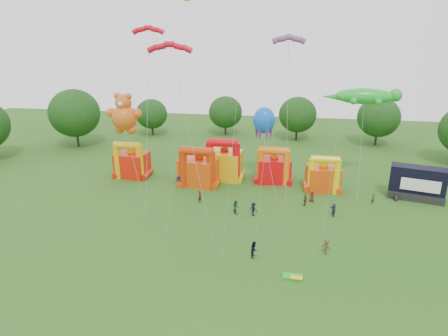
# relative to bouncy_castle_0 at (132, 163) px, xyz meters

# --- Properties ---
(ground) EXTENTS (160.00, 160.00, 0.00)m
(ground) POSITION_rel_bouncy_castle_0_xyz_m (19.71, -28.03, -2.43)
(ground) COLOR #235818
(ground) RESTS_ON ground
(tree_ring) EXTENTS (124.49, 126.61, 12.07)m
(tree_ring) POSITION_rel_bouncy_castle_0_xyz_m (18.52, -27.41, 3.83)
(tree_ring) COLOR #352314
(tree_ring) RESTS_ON ground
(bouncy_castle_0) EXTENTS (5.55, 4.71, 6.38)m
(bouncy_castle_0) POSITION_rel_bouncy_castle_0_xyz_m (0.00, 0.00, 0.00)
(bouncy_castle_0) COLOR red
(bouncy_castle_0) RESTS_ON ground
(bouncy_castle_1) EXTENTS (6.64, 5.79, 6.62)m
(bouncy_castle_1) POSITION_rel_bouncy_castle_0_xyz_m (11.94, -1.71, 0.07)
(bouncy_castle_1) COLOR #D4410B
(bouncy_castle_1) RESTS_ON ground
(bouncy_castle_2) EXTENTS (5.93, 4.94, 7.27)m
(bouncy_castle_2) POSITION_rel_bouncy_castle_0_xyz_m (15.53, 1.24, 0.32)
(bouncy_castle_2) COLOR #D89F0B
(bouncy_castle_2) RESTS_ON ground
(bouncy_castle_3) EXTENTS (5.77, 4.88, 6.24)m
(bouncy_castle_3) POSITION_rel_bouncy_castle_0_xyz_m (23.66, 1.28, -0.06)
(bouncy_castle_3) COLOR red
(bouncy_castle_3) RESTS_ON ground
(bouncy_castle_4) EXTENTS (5.41, 4.66, 5.89)m
(bouncy_castle_4) POSITION_rel_bouncy_castle_0_xyz_m (31.33, -1.15, -0.18)
(bouncy_castle_4) COLOR #D4410B
(bouncy_castle_4) RESTS_ON ground
(stage_trailer) EXTENTS (8.04, 4.65, 4.94)m
(stage_trailer) POSITION_rel_bouncy_castle_0_xyz_m (44.68, -2.33, -0.05)
(stage_trailer) COLOR black
(stage_trailer) RESTS_ON ground
(teddy_bear_kite) EXTENTS (7.71, 8.94, 14.46)m
(teddy_bear_kite) POSITION_rel_bouncy_castle_0_xyz_m (1.78, -3.89, 3.40)
(teddy_bear_kite) COLOR #CE5616
(teddy_bear_kite) RESTS_ON ground
(gecko_kite) EXTENTS (12.00, 10.24, 15.22)m
(gecko_kite) POSITION_rel_bouncy_castle_0_xyz_m (36.83, 1.79, 7.15)
(gecko_kite) COLOR green
(gecko_kite) RESTS_ON ground
(octopus_kite) EXTENTS (4.55, 10.44, 11.96)m
(octopus_kite) POSITION_rel_bouncy_castle_0_xyz_m (22.72, 0.20, 2.65)
(octopus_kite) COLOR blue
(octopus_kite) RESTS_ON ground
(parafoil_kites) EXTENTS (23.58, 15.12, 24.90)m
(parafoil_kites) POSITION_rel_bouncy_castle_0_xyz_m (11.66, -12.78, 9.17)
(parafoil_kites) COLOR red
(parafoil_kites) RESTS_ON ground
(diamond_kites) EXTENTS (21.23, 11.07, 33.65)m
(diamond_kites) POSITION_rel_bouncy_castle_0_xyz_m (21.79, -16.18, 12.59)
(diamond_kites) COLOR red
(diamond_kites) RESTS_ON ground
(folded_kite_bundle) EXTENTS (2.04, 1.16, 0.31)m
(folded_kite_bundle) POSITION_rel_bouncy_castle_0_xyz_m (26.71, -25.23, -2.29)
(folded_kite_bundle) COLOR green
(folded_kite_bundle) RESTS_ON ground
(spectator_0) EXTENTS (0.93, 0.62, 1.87)m
(spectator_0) POSITION_rel_bouncy_castle_0_xyz_m (8.95, -3.40, -1.49)
(spectator_0) COLOR #232036
(spectator_0) RESTS_ON ground
(spectator_1) EXTENTS (0.67, 0.79, 1.84)m
(spectator_1) POSITION_rel_bouncy_castle_0_xyz_m (13.54, -8.69, -1.51)
(spectator_1) COLOR #4F1A16
(spectator_1) RESTS_ON ground
(spectator_2) EXTENTS (1.11, 1.17, 1.90)m
(spectator_2) POSITION_rel_bouncy_castle_0_xyz_m (19.11, -11.38, -1.47)
(spectator_2) COLOR #1C4633
(spectator_2) RESTS_ON ground
(spectator_3) EXTENTS (1.41, 1.17, 1.90)m
(spectator_3) POSITION_rel_bouncy_castle_0_xyz_m (21.52, -11.70, -1.48)
(spectator_3) COLOR black
(spectator_3) RESTS_ON ground
(spectator_4) EXTENTS (0.85, 1.11, 1.75)m
(spectator_4) POSITION_rel_bouncy_castle_0_xyz_m (28.50, -7.43, -1.55)
(spectator_4) COLOR #473E1C
(spectator_4) RESTS_ON ground
(spectator_5) EXTENTS (0.98, 1.75, 1.80)m
(spectator_5) POSITION_rel_bouncy_castle_0_xyz_m (32.12, -10.19, -1.53)
(spectator_5) COLOR #282D44
(spectator_5) RESTS_ON ground
(spectator_6) EXTENTS (0.83, 0.59, 1.60)m
(spectator_6) POSITION_rel_bouncy_castle_0_xyz_m (29.52, -5.90, -1.63)
(spectator_6) COLOR #4F1816
(spectator_6) RESTS_ON ground
(spectator_7) EXTENTS (0.69, 0.69, 1.61)m
(spectator_7) POSITION_rel_bouncy_castle_0_xyz_m (38.08, -5.46, -1.62)
(spectator_7) COLOR #1B452F
(spectator_7) RESTS_ON ground
(spectator_8) EXTENTS (0.81, 0.99, 1.91)m
(spectator_8) POSITION_rel_bouncy_castle_0_xyz_m (22.49, -21.90, -1.47)
(spectator_8) COLOR black
(spectator_8) RESTS_ON ground
(spectator_9) EXTENTS (1.34, 1.13, 1.79)m
(spectator_9) POSITION_rel_bouncy_castle_0_xyz_m (30.35, -20.08, -1.53)
(spectator_9) COLOR #463C1C
(spectator_9) RESTS_ON ground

